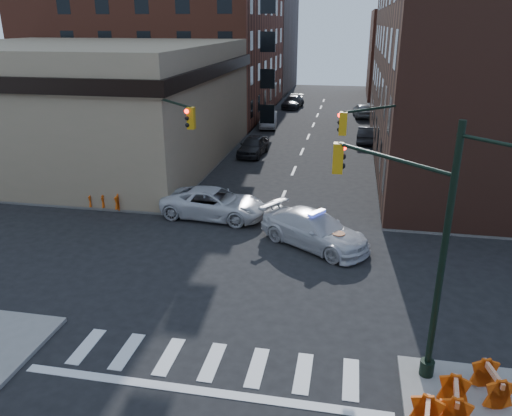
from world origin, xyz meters
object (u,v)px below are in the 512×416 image
at_px(parked_car_wfar, 269,120).
at_px(barrel_bank, 227,204).
at_px(barricade_se_a, 454,402).
at_px(barricade_nw_a, 113,201).
at_px(pedestrian_b, 90,185).
at_px(barrel_road, 338,244).
at_px(police_car, 315,230).
at_px(parked_car_enear, 367,135).
at_px(pickup, 214,203).
at_px(pedestrian_a, 133,175).
at_px(parked_car_wnear, 253,146).

relative_size(parked_car_wfar, barrel_bank, 4.71).
relative_size(barricade_se_a, barricade_nw_a, 1.07).
height_order(pedestrian_b, barrel_road, pedestrian_b).
distance_m(parked_car_wfar, barricade_nw_a, 26.55).
xyz_separation_m(police_car, barricade_se_a, (4.75, -10.99, -0.21)).
relative_size(parked_car_enear, barricade_nw_a, 3.65).
height_order(pickup, barricade_nw_a, pickup).
xyz_separation_m(pedestrian_a, barricade_se_a, (17.11, -17.35, -0.44)).
relative_size(parked_car_enear, pedestrian_a, 2.40).
relative_size(parked_car_enear, barricade_se_a, 3.42).
relative_size(parked_car_wnear, barrel_bank, 4.61).
xyz_separation_m(police_car, parked_car_wnear, (-6.44, 17.06, -0.04)).
bearing_deg(barricade_nw_a, barricade_se_a, -26.29).
xyz_separation_m(barrel_road, barrel_bank, (-6.58, 4.60, -0.05)).
bearing_deg(parked_car_enear, barricade_se_a, 97.27).
xyz_separation_m(police_car, parked_car_enear, (2.95, 23.58, -0.11)).
bearing_deg(barricade_nw_a, barrel_road, -2.23).
bearing_deg(parked_car_wnear, barricade_nw_a, -107.02).
relative_size(pickup, barrel_road, 5.26).
distance_m(pedestrian_b, barricade_nw_a, 2.58).
relative_size(pickup, pedestrian_b, 3.32).
height_order(parked_car_wfar, barricade_nw_a, parked_car_wfar).
height_order(pedestrian_a, barricade_se_a, pedestrian_a).
xyz_separation_m(barrel_road, barricade_se_a, (3.57, -10.12, 0.07)).
distance_m(barricade_se_a, barricade_nw_a, 21.68).
distance_m(police_car, parked_car_enear, 23.77).
relative_size(parked_car_wnear, barricade_nw_a, 3.86).
height_order(parked_car_wfar, barrel_road, parked_car_wfar).
bearing_deg(parked_car_enear, barrel_bank, 71.48).
distance_m(pedestrian_b, barrel_bank, 8.84).
height_order(pickup, pedestrian_b, pedestrian_b).
distance_m(barrel_road, barricade_nw_a, 13.71).
height_order(pedestrian_a, barricade_nw_a, pedestrian_a).
bearing_deg(parked_car_wnear, pickup, -83.53).
height_order(pedestrian_b, barricade_nw_a, pedestrian_b).
bearing_deg(pedestrian_a, parked_car_wfar, 116.94).
bearing_deg(pedestrian_a, barrel_bank, 19.43).
distance_m(parked_car_wnear, barrel_road, 19.48).
distance_m(barrel_bank, barricade_se_a, 17.88).
bearing_deg(pedestrian_a, barricade_se_a, -5.29).
height_order(parked_car_enear, pedestrian_b, pedestrian_b).
distance_m(pedestrian_b, barrel_road, 16.17).
relative_size(pickup, pedestrian_a, 3.21).
bearing_deg(barricade_nw_a, pickup, 13.84).
bearing_deg(barricade_se_a, barrel_road, 27.00).
bearing_deg(parked_car_wnear, police_car, -64.99).
relative_size(barrel_road, barricade_nw_a, 0.92).
xyz_separation_m(parked_car_wnear, parked_car_wfar, (-0.66, 11.74, -0.01)).
bearing_deg(parked_car_wnear, parked_car_wfar, 97.51).
bearing_deg(barrel_bank, barrel_road, -34.96).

